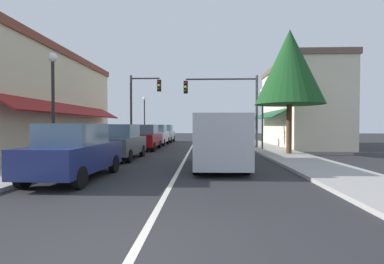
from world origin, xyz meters
TOP-DOWN VIEW (x-y plane):
  - ground_plane at (0.00, 18.00)m, footprint 80.00×80.00m
  - sidewalk_left at (-5.50, 18.00)m, footprint 2.60×56.00m
  - sidewalk_right at (5.50, 18.00)m, footprint 2.60×56.00m
  - lane_center_stripe at (0.00, 18.00)m, footprint 0.14×52.00m
  - storefront_left_block at (-9.20, 12.00)m, footprint 6.13×14.20m
  - storefront_right_block at (8.85, 20.00)m, footprint 5.41×10.20m
  - parked_car_nearest_left at (-3.14, 5.24)m, footprint 1.86×4.14m
  - parked_car_second_left at (-3.25, 10.57)m, footprint 1.80×4.11m
  - parked_car_third_left at (-3.13, 16.02)m, footprint 1.81×4.12m
  - parked_car_far_left at (-3.10, 20.69)m, footprint 1.79×4.11m
  - parked_car_distant_left at (-3.04, 25.08)m, footprint 1.79×4.11m
  - van_in_lane at (1.54, 7.95)m, footprint 2.06×5.21m
  - traffic_signal_mast_arm at (2.87, 17.14)m, footprint 5.39×0.50m
  - traffic_signal_left_corner at (-4.02, 18.64)m, footprint 2.51×0.50m
  - street_lamp_left_near at (-4.98, 7.39)m, footprint 0.36×0.36m
  - street_lamp_right_mid at (4.96, 15.92)m, footprint 0.36×0.36m
  - street_lamp_left_far at (-4.87, 24.09)m, footprint 0.36×0.36m
  - tree_right_near at (5.80, 12.73)m, footprint 3.86×3.86m

SIDE VIEW (x-z plane):
  - ground_plane at x=0.00m, z-range 0.00..0.00m
  - lane_center_stripe at x=0.00m, z-range 0.00..0.01m
  - sidewalk_left at x=-5.50m, z-range 0.00..0.12m
  - sidewalk_right at x=5.50m, z-range 0.00..0.12m
  - parked_car_nearest_left at x=-3.14m, z-range -0.01..1.76m
  - parked_car_second_left at x=-3.25m, z-range -0.01..1.76m
  - parked_car_third_left at x=-3.13m, z-range -0.01..1.76m
  - parked_car_far_left at x=-3.10m, z-range -0.01..1.76m
  - parked_car_distant_left at x=-3.04m, z-range -0.01..1.76m
  - van_in_lane at x=1.54m, z-range 0.09..2.21m
  - street_lamp_right_mid at x=4.96m, z-range 0.78..5.01m
  - storefront_left_block at x=-9.20m, z-range 0.00..6.01m
  - street_lamp_left_far at x=-4.87m, z-range 0.81..5.35m
  - street_lamp_left_near at x=-4.98m, z-range 0.81..5.38m
  - storefront_right_block at x=8.85m, z-range 0.00..6.70m
  - traffic_signal_mast_arm at x=2.87m, z-range 1.01..6.35m
  - traffic_signal_left_corner at x=-4.02m, z-range 0.85..6.53m
  - tree_right_near at x=5.80m, z-range 1.43..8.57m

